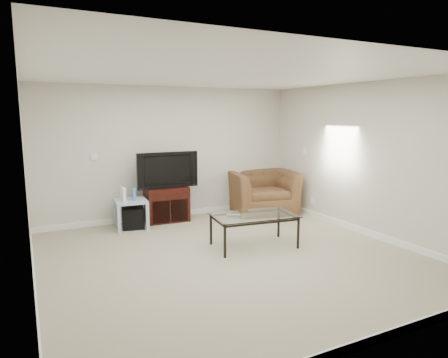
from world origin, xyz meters
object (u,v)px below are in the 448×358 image
tv_stand (166,204)px  side_table (131,214)px  subwoofer (133,218)px  coffee_table (254,231)px  recliner (262,185)px  television (166,169)px

tv_stand → side_table: size_ratio=1.47×
side_table → subwoofer: size_ratio=1.44×
subwoofer → coffee_table: (1.38, -1.83, 0.06)m
side_table → coffee_table: bearing=-52.0°
recliner → tv_stand: bearing=-174.4°
side_table → tv_stand: bearing=17.8°
tv_stand → subwoofer: size_ratio=2.11×
tv_stand → coffee_table: 2.16m
side_table → television: bearing=15.5°
television → coffee_table: 2.25m
tv_stand → coffee_table: (0.70, -2.04, -0.08)m
television → coffee_table: (0.70, -2.01, -0.74)m
television → side_table: (-0.71, -0.20, -0.73)m
tv_stand → subwoofer: tv_stand is taller
tv_stand → television: size_ratio=0.73×
television → recliner: bearing=-6.3°
subwoofer → coffee_table: size_ratio=0.29×
television → recliner: (1.98, -0.20, -0.42)m
side_table → coffee_table: side_table is taller
side_table → coffee_table: size_ratio=0.42×
side_table → recliner: recliner is taller
coffee_table → subwoofer: bearing=127.1°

